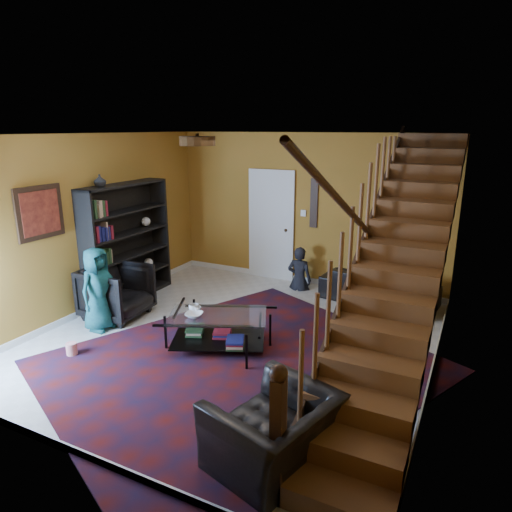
{
  "coord_description": "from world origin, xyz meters",
  "views": [
    {
      "loc": [
        2.88,
        -5.14,
        2.89
      ],
      "look_at": [
        0.12,
        0.4,
        1.14
      ],
      "focal_mm": 32.0,
      "sensor_mm": 36.0,
      "label": 1
    }
  ],
  "objects_px": {
    "armchair_left": "(117,292)",
    "armchair_right": "(273,432)",
    "coffee_table": "(218,329)",
    "bookshelf": "(128,245)",
    "sofa": "(379,287)"
  },
  "relations": [
    {
      "from": "coffee_table",
      "to": "armchair_left",
      "type": "bearing_deg",
      "value": 173.37
    },
    {
      "from": "armchair_right",
      "to": "coffee_table",
      "type": "distance_m",
      "value": 2.31
    },
    {
      "from": "bookshelf",
      "to": "sofa",
      "type": "distance_m",
      "value": 4.31
    },
    {
      "from": "armchair_left",
      "to": "coffee_table",
      "type": "bearing_deg",
      "value": -99.49
    },
    {
      "from": "armchair_right",
      "to": "sofa",
      "type": "bearing_deg",
      "value": -164.11
    },
    {
      "from": "armchair_right",
      "to": "bookshelf",
      "type": "bearing_deg",
      "value": -108.14
    },
    {
      "from": "bookshelf",
      "to": "armchair_left",
      "type": "height_order",
      "value": "bookshelf"
    },
    {
      "from": "bookshelf",
      "to": "armchair_right",
      "type": "bearing_deg",
      "value": -34.03
    },
    {
      "from": "coffee_table",
      "to": "sofa",
      "type": "bearing_deg",
      "value": 59.24
    },
    {
      "from": "coffee_table",
      "to": "armchair_right",
      "type": "bearing_deg",
      "value": -47.09
    },
    {
      "from": "armchair_left",
      "to": "armchair_right",
      "type": "bearing_deg",
      "value": -121.3
    },
    {
      "from": "sofa",
      "to": "coffee_table",
      "type": "distance_m",
      "value": 3.08
    },
    {
      "from": "armchair_right",
      "to": "coffee_table",
      "type": "height_order",
      "value": "armchair_right"
    },
    {
      "from": "bookshelf",
      "to": "armchair_right",
      "type": "distance_m",
      "value": 4.75
    },
    {
      "from": "armchair_left",
      "to": "armchair_right",
      "type": "relative_size",
      "value": 0.88
    }
  ]
}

